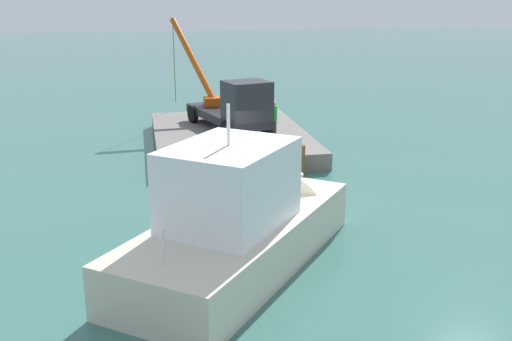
{
  "coord_description": "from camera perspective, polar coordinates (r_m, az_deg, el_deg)",
  "views": [
    {
      "loc": [
        28.47,
        -4.69,
        8.33
      ],
      "look_at": [
        2.53,
        0.21,
        0.51
      ],
      "focal_mm": 43.28,
      "sensor_mm": 36.0,
      "label": 1
    }
  ],
  "objects": [
    {
      "name": "ground",
      "position": [
        30.03,
        -1.29,
        0.4
      ],
      "size": [
        200.0,
        200.0,
        0.0
      ],
      "primitive_type": "plane",
      "color": "#386B60"
    },
    {
      "name": "dock",
      "position": [
        33.93,
        -2.46,
        3.02
      ],
      "size": [
        11.55,
        8.12,
        0.84
      ],
      "primitive_type": "cube",
      "color": "slate",
      "rests_on": "ground"
    },
    {
      "name": "crane_truck",
      "position": [
        33.32,
        -2.07,
        6.01
      ],
      "size": [
        9.95,
        4.72,
        5.75
      ],
      "color": "black",
      "rests_on": "dock"
    },
    {
      "name": "dock_worker",
      "position": [
        32.81,
        1.67,
        4.89
      ],
      "size": [
        0.34,
        0.34,
        1.74
      ],
      "color": "#3A3A3A",
      "rests_on": "dock"
    },
    {
      "name": "salvaged_car",
      "position": [
        26.42,
        1.2,
        -0.23
      ],
      "size": [
        4.89,
        3.59,
        2.8
      ],
      "color": "silver",
      "rests_on": "ground"
    },
    {
      "name": "moored_yacht",
      "position": [
        20.32,
        0.05,
        -5.34
      ],
      "size": [
        11.23,
        9.84,
        6.69
      ],
      "color": "beige",
      "rests_on": "ground"
    },
    {
      "name": "piling_near",
      "position": [
        27.36,
        -5.55,
        0.89
      ],
      "size": [
        0.28,
        0.28,
        2.0
      ],
      "primitive_type": "cylinder",
      "color": "brown",
      "rests_on": "ground"
    },
    {
      "name": "piling_mid",
      "position": [
        28.15,
        -0.15,
        0.68
      ],
      "size": [
        0.34,
        0.34,
        1.3
      ],
      "primitive_type": "cylinder",
      "color": "brown",
      "rests_on": "ground"
    },
    {
      "name": "piling_far",
      "position": [
        28.19,
        4.1,
        0.87
      ],
      "size": [
        0.44,
        0.44,
        1.5
      ],
      "primitive_type": "cylinder",
      "color": "brown",
      "rests_on": "ground"
    }
  ]
}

